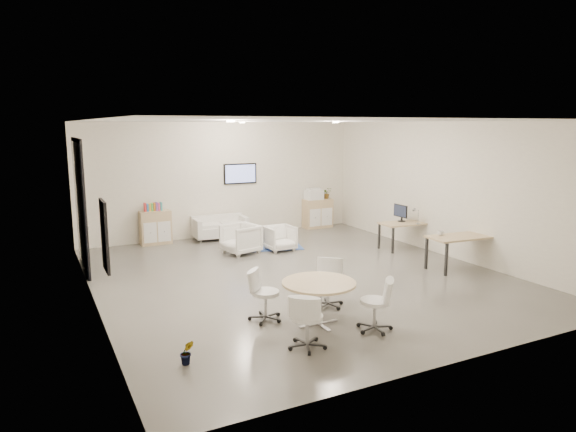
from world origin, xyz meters
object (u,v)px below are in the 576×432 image
(loveseat, at_px, (220,228))
(desk_front, at_px, (460,239))
(armchair_right, at_px, (280,237))
(desk_rear, at_px, (405,225))
(sideboard_right, at_px, (318,213))
(round_table, at_px, (319,287))
(sideboard_left, at_px, (156,228))
(armchair_left, at_px, (241,237))

(loveseat, bearing_deg, desk_front, -52.34)
(armchair_right, height_order, desk_rear, armchair_right)
(loveseat, height_order, desk_front, desk_front)
(sideboard_right, xyz_separation_m, loveseat, (-3.21, -0.13, -0.14))
(armchair_right, xyz_separation_m, desk_rear, (2.94, -1.25, 0.26))
(desk_rear, height_order, desk_front, desk_front)
(desk_front, height_order, round_table, desk_front)
(armchair_right, xyz_separation_m, round_table, (-1.60, -4.69, 0.28))
(armchair_right, bearing_deg, sideboard_left, 139.07)
(armchair_left, bearing_deg, loveseat, 163.34)
(armchair_right, bearing_deg, armchair_left, 169.20)
(sideboard_left, distance_m, loveseat, 1.75)
(armchair_right, distance_m, desk_front, 4.30)
(armchair_right, relative_size, desk_rear, 0.51)
(sideboard_right, height_order, armchair_left, sideboard_right)
(loveseat, distance_m, armchair_left, 1.83)
(sideboard_right, xyz_separation_m, armchair_left, (-3.31, -1.96, -0.04))
(sideboard_right, relative_size, round_table, 0.76)
(sideboard_right, relative_size, armchair_right, 1.28)
(sideboard_right, distance_m, loveseat, 3.21)
(sideboard_left, distance_m, desk_rear, 6.52)
(loveseat, relative_size, armchair_left, 1.88)
(sideboard_left, bearing_deg, armchair_right, -38.80)
(desk_rear, xyz_separation_m, desk_front, (-0.17, -2.02, 0.05))
(desk_front, bearing_deg, sideboard_left, 139.91)
(sideboard_left, height_order, round_table, sideboard_left)
(sideboard_right, distance_m, desk_front, 5.40)
(loveseat, height_order, armchair_left, armchair_left)
(desk_rear, bearing_deg, armchair_left, 165.06)
(round_table, bearing_deg, desk_rear, 37.12)
(desk_front, bearing_deg, armchair_left, 142.60)
(desk_rear, height_order, round_table, round_table)
(round_table, bearing_deg, desk_front, 17.97)
(loveseat, distance_m, desk_front, 6.42)
(sideboard_left, xyz_separation_m, armchair_left, (1.63, -1.97, -0.04))
(loveseat, xyz_separation_m, armchair_left, (-0.10, -1.83, 0.10))
(loveseat, relative_size, armchair_right, 2.17)
(desk_rear, distance_m, round_table, 5.69)
(armchair_left, xyz_separation_m, round_table, (-0.60, -4.84, 0.22))
(loveseat, relative_size, desk_front, 1.03)
(sideboard_right, bearing_deg, sideboard_left, 179.90)
(desk_rear, bearing_deg, sideboard_right, 105.29)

